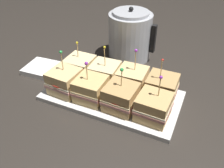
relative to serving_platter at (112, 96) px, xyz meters
name	(u,v)px	position (x,y,z in m)	size (l,w,h in m)	color
ground_plane	(112,98)	(0.00, 0.00, -0.01)	(6.00, 6.00, 0.00)	#2D2823
serving_platter	(112,96)	(0.00, 0.00, 0.00)	(0.49, 0.26, 0.02)	silver
sandwich_front_far_left	(65,81)	(-0.17, -0.05, 0.05)	(0.11, 0.11, 0.17)	#DBB77A
sandwich_front_center_left	(91,89)	(-0.06, -0.05, 0.05)	(0.11, 0.11, 0.15)	tan
sandwich_front_center_right	(121,97)	(0.06, -0.05, 0.05)	(0.11, 0.11, 0.16)	tan
sandwich_front_far_right	(153,107)	(0.17, -0.05, 0.05)	(0.11, 0.11, 0.16)	tan
sandwich_back_far_left	(80,67)	(-0.17, 0.05, 0.05)	(0.11, 0.11, 0.15)	beige
sandwich_back_center_left	(105,74)	(-0.05, 0.05, 0.05)	(0.11, 0.11, 0.17)	beige
sandwich_back_center_right	(132,80)	(0.06, 0.05, 0.05)	(0.11, 0.11, 0.17)	#DBB77A
sandwich_back_far_right	(162,88)	(0.17, 0.05, 0.05)	(0.11, 0.11, 0.16)	tan
kettle_steel	(130,36)	(-0.05, 0.32, 0.10)	(0.22, 0.19, 0.24)	#B7BABF
napkin_stack	(41,68)	(-0.36, 0.04, 0.00)	(0.14, 0.14, 0.02)	white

